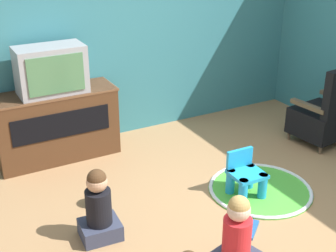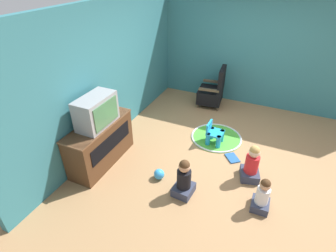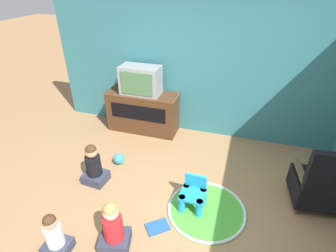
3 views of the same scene
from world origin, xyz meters
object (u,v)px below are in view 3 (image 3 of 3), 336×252
Objects in this scene: yellow_kid_chair at (193,196)px; child_watching_right at (54,236)px; child_watching_center at (113,228)px; tv_cabinet at (143,111)px; television at (141,80)px; child_watching_left at (94,166)px; toy_ball at (119,159)px; book at (158,227)px; black_armchair at (320,185)px.

child_watching_right is at bearing -138.76° from yellow_kid_chair.
child_watching_center is 0.64m from child_watching_right.
child_watching_center is 1.17× the size of child_watching_right.
tv_cabinet reaches higher than child_watching_right.
television is 2.30m from yellow_kid_chair.
child_watching_left reaches higher than toy_ball.
yellow_kid_chair is 0.68× the size of child_watching_center.
child_watching_left reaches higher than book.
black_armchair is at bearing 27.55° from child_watching_right.
television reaches higher than toy_ball.
child_watching_center is at bearing -65.07° from toy_ball.
television is 1.09× the size of child_watching_center.
child_watching_left is (-3.03, -0.45, -0.08)m from black_armchair.
yellow_kid_chair is at bearing 11.83° from black_armchair.
black_armchair reaches higher than child_watching_left.
tv_cabinet is 7.64× the size of toy_ball.
tv_cabinet is 0.64m from television.
child_watching_left reaches higher than yellow_kid_chair.
television is 3.20m from black_armchair.
tv_cabinet is 2.58m from child_watching_center.
child_watching_center is at bearing -129.48° from yellow_kid_chair.
child_watching_right is at bearing -171.21° from child_watching_center.
tv_cabinet is at bearing 90.06° from child_watching_left.
yellow_kid_chair is (1.37, -1.67, -0.21)m from tv_cabinet.
yellow_kid_chair is 1.49m from child_watching_left.
toy_ball is at bearing -89.21° from television.
television is at bearing 76.55° from book.
yellow_kid_chair is 0.69× the size of child_watching_left.
yellow_kid_chair is at bearing 38.20° from child_watching_right.
black_armchair is 5.56× the size of toy_ball.
black_armchair is 1.63m from yellow_kid_chair.
black_armchair is at bearing -21.41° from television.
child_watching_left is 0.54m from toy_ball.
child_watching_center reaches higher than child_watching_right.
toy_ball is at bearing 159.59° from yellow_kid_chair.
child_watching_left is at bearing 2.21° from black_armchair.
book is (1.16, -0.51, -0.27)m from child_watching_left.
child_watching_right is 1.63m from toy_ball.
black_armchair reaches higher than tv_cabinet.
black_armchair reaches higher than child_watching_center.
black_armchair is 2.20× the size of yellow_kid_chair.
tv_cabinet is at bearing 130.89° from yellow_kid_chair.
tv_cabinet is 1.17m from toy_ball.
child_watching_center is at bearing -75.20° from television.
black_armchair is at bearing 12.68° from child_watching_left.
tv_cabinet is 3.14m from black_armchair.
black_armchair is 3.07m from child_watching_left.
television reaches higher than child_watching_right.
black_armchair is at bearing -12.62° from book.
toy_ball is (-0.64, 1.37, -0.20)m from child_watching_center.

